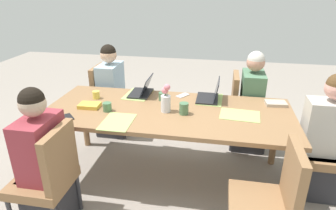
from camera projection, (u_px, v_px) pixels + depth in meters
name	position (u px, v px, depth m)	size (l,w,h in m)	color
ground_plane	(168.00, 174.00, 3.13)	(10.00, 10.00, 0.00)	gray
dining_table	(168.00, 116.00, 2.86)	(2.37, 1.00, 0.75)	olive
chair_far_left_near	(243.00, 107.00, 3.52)	(0.44, 0.44, 0.90)	olive
person_far_left_near	(250.00, 108.00, 3.44)	(0.36, 0.40, 1.19)	#2D2D33
chair_far_left_mid	(108.00, 96.00, 3.86)	(0.44, 0.44, 0.90)	olive
person_far_left_mid	(112.00, 96.00, 3.78)	(0.36, 0.40, 1.19)	#2D2D33
chair_near_left_far	(49.00, 174.00, 2.31)	(0.44, 0.44, 0.90)	olive
person_near_left_far	(44.00, 166.00, 2.36)	(0.36, 0.40, 1.19)	#2D2D33
chair_head_right_right_near	(328.00, 143.00, 2.74)	(0.44, 0.44, 0.90)	olive
person_head_right_right_near	(324.00, 144.00, 2.67)	(0.40, 0.36, 1.19)	#2D2D33
chair_near_right_mid	(272.00, 197.00, 2.06)	(0.44, 0.44, 0.90)	olive
flower_vase	(166.00, 99.00, 2.75)	(0.10, 0.09, 0.28)	silver
placemat_far_left_near	(210.00, 99.00, 3.08)	(0.36, 0.26, 0.00)	#9EBC66
placemat_far_left_mid	(138.00, 94.00, 3.21)	(0.36, 0.26, 0.00)	#9EBC66
placemat_near_left_far	(117.00, 122.00, 2.59)	(0.36, 0.26, 0.00)	#9EBC66
placemat_head_right_right_near	(240.00, 115.00, 2.71)	(0.36, 0.26, 0.00)	#9EBC66
laptop_far_left_near	(210.00, 96.00, 3.05)	(0.22, 0.32, 0.21)	black
laptop_far_left_mid	(142.00, 91.00, 3.19)	(0.22, 0.32, 0.20)	black
coffee_mug_near_left	(184.00, 109.00, 2.72)	(0.09, 0.09, 0.11)	#47704C
coffee_mug_near_right	(107.00, 107.00, 2.79)	(0.08, 0.08, 0.08)	#47704C
coffee_mug_centre_left	(43.00, 112.00, 2.68)	(0.08, 0.08, 0.08)	#33477A
coffee_mug_centre_right	(162.00, 96.00, 3.04)	(0.08, 0.08, 0.08)	#47704C
coffee_mug_far_left	(96.00, 95.00, 3.09)	(0.07, 0.07, 0.08)	#DBC64C
book_red_cover	(276.00, 103.00, 2.94)	(0.20, 0.14, 0.03)	#B2A38E
book_blue_cover	(89.00, 106.00, 2.88)	(0.20, 0.14, 0.04)	gold
phone_black	(68.00, 117.00, 2.67)	(0.15, 0.07, 0.01)	black
phone_silver	(183.00, 95.00, 3.17)	(0.15, 0.07, 0.01)	silver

